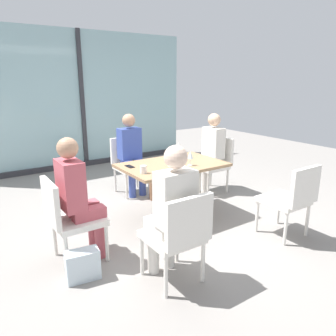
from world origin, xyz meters
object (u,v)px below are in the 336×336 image
handbag_0 (159,190)px  chair_front_left (179,233)px  dining_table_main (172,178)px  wine_glass_3 (170,151)px  handbag_1 (83,265)px  wine_glass_2 (190,155)px  cell_phone_on_table (130,166)px  chair_near_window (129,162)px  chair_side_end (68,215)px  person_side_end (78,194)px  person_front_left (171,207)px  person_near_window (131,150)px  chair_far_right (215,161)px  wine_glass_0 (179,146)px  wine_glass_1 (181,151)px  coffee_cup (143,169)px  chair_front_right (292,197)px  person_far_right (210,149)px

handbag_0 → chair_front_left: bearing=-95.7°
dining_table_main → handbag_0: bearing=71.3°
wine_glass_3 → handbag_1: wine_glass_3 is taller
wine_glass_2 → cell_phone_on_table: (-0.66, 0.37, -0.13)m
chair_near_window → chair_side_end: bearing=-133.4°
chair_near_window → chair_side_end: same height
person_side_end → wine_glass_3: bearing=17.8°
chair_near_window → handbag_0: chair_near_window is taller
chair_side_end → person_front_left: person_front_left is taller
dining_table_main → person_near_window: bearing=90.0°
dining_table_main → chair_front_left: bearing=-122.8°
chair_front_left → chair_far_right: bearing=41.0°
chair_far_right → wine_glass_0: bearing=-170.5°
wine_glass_1 → coffee_cup: wine_glass_1 is taller
chair_side_end → chair_far_right: same height
person_near_window → chair_front_right: bearing=-71.4°
chair_near_window → handbag_0: bearing=-67.9°
person_front_left → coffee_cup: (0.27, 0.95, 0.08)m
chair_side_end → person_far_right: bearing=17.6°
chair_side_end → handbag_1: chair_side_end is taller
wine_glass_1 → cell_phone_on_table: size_ratio=1.28×
dining_table_main → cell_phone_on_table: cell_phone_on_table is taller
person_side_end → wine_glass_0: person_side_end is taller
chair_far_right → coffee_cup: chair_far_right is taller
chair_far_right → wine_glass_1: bearing=-157.4°
chair_front_right → handbag_1: size_ratio=2.90×
handbag_1 → chair_far_right: bearing=31.9°
chair_side_end → coffee_cup: chair_side_end is taller
person_side_end → wine_glass_2: size_ratio=6.81×
wine_glass_1 → cell_phone_on_table: wine_glass_1 is taller
chair_far_right → handbag_1: 2.91m
chair_front_left → handbag_1: 0.94m
person_far_right → coffee_cup: person_far_right is taller
wine_glass_0 → handbag_0: (-0.12, 0.32, -0.72)m
chair_side_end → person_side_end: size_ratio=0.69×
coffee_cup → wine_glass_2: bearing=-2.5°
chair_far_right → wine_glass_1: wine_glass_1 is taller
person_near_window → person_side_end: size_ratio=1.00×
chair_side_end → handbag_0: chair_side_end is taller
dining_table_main → wine_glass_1: wine_glass_1 is taller
person_side_end → person_front_left: 0.97m
chair_side_end → handbag_0: size_ratio=2.90×
person_far_right → wine_glass_0: person_far_right is taller
chair_front_left → wine_glass_3: 1.64m
person_side_end → handbag_0: size_ratio=4.20×
chair_side_end → person_front_left: bearing=-49.7°
chair_side_end → wine_glass_2: wine_glass_2 is taller
person_near_window → wine_glass_2: 1.32m
handbag_0 → person_front_left: bearing=-97.1°
chair_front_right → person_front_left: size_ratio=0.69×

